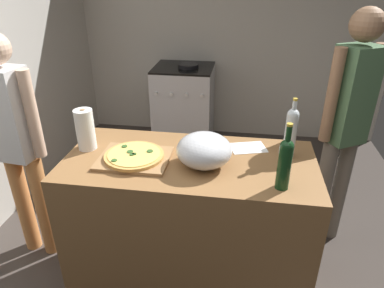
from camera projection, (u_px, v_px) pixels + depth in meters
ground_plane at (202, 200)px, 3.25m from camera, size 3.82×3.62×0.02m
kitchen_wall_rear at (220, 27)px, 4.03m from camera, size 3.82×0.10×2.60m
kitchen_wall_left at (4, 52)px, 2.87m from camera, size 0.10×3.62×2.60m
counter at (190, 224)px, 2.22m from camera, size 1.45×0.69×0.94m
cutting_board at (134, 158)px, 2.00m from camera, size 0.40×0.32×0.02m
pizza at (134, 155)px, 1.99m from camera, size 0.34×0.34×0.03m
mixing_bowl at (204, 150)px, 1.91m from camera, size 0.31×0.31×0.19m
paper_towel_roll at (85, 130)px, 2.08m from camera, size 0.11×0.11×0.25m
wine_bottle_dark at (291, 131)px, 1.97m from camera, size 0.07×0.07×0.36m
wine_bottle_amber at (285, 161)px, 1.69m from camera, size 0.07×0.07×0.35m
recipe_sheet at (248, 148)px, 2.14m from camera, size 0.24×0.20×0.00m
stove at (184, 106)px, 4.10m from camera, size 0.66×0.62×0.96m
person_in_stripes at (17, 139)px, 2.27m from camera, size 0.39×0.22×1.60m
person_in_red at (346, 120)px, 2.34m from camera, size 0.36×0.29×1.72m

